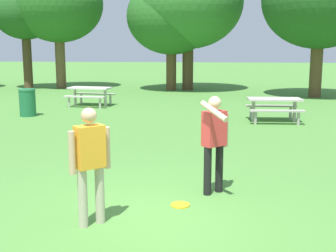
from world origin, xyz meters
TOP-DOWN VIEW (x-y plane):
  - ground_plane at (0.00, 0.00)m, footprint 120.00×120.00m
  - person_thrower at (-0.76, -0.37)m, footprint 0.48×0.44m
  - person_catcher at (0.93, 1.13)m, footprint 0.48×0.84m
  - frisbee at (0.41, 0.49)m, footprint 0.30×0.30m
  - picnic_table_near at (2.89, 8.49)m, footprint 1.75×1.49m
  - picnic_table_far at (-4.09, 11.66)m, footprint 1.88×1.64m
  - trash_can_beside_table at (-5.56, 8.84)m, footprint 0.59×0.59m
  - tree_broad_center at (-9.69, 18.76)m, footprint 3.60×3.60m
  - tree_far_right at (-7.86, 19.07)m, footprint 5.07×5.07m
  - tree_slender_mid at (-1.38, 18.52)m, footprint 4.83×4.83m
  - tree_back_left at (-0.47, 18.62)m, footprint 5.92×5.92m
  - tree_back_right at (5.79, 15.81)m, footprint 5.36×5.36m

SIDE VIEW (x-z plane):
  - ground_plane at x=0.00m, z-range 0.00..0.00m
  - frisbee at x=0.41m, z-range 0.00..0.03m
  - trash_can_beside_table at x=-5.56m, z-range 0.00..0.96m
  - picnic_table_near at x=2.89m, z-range 0.18..0.95m
  - picnic_table_far at x=-4.09m, z-range 0.18..0.95m
  - person_thrower at x=-0.76m, z-range 0.12..1.76m
  - person_catcher at x=0.93m, z-range 0.14..1.78m
  - tree_slender_mid at x=-1.38m, z-range 0.95..7.00m
  - tree_broad_center at x=-9.69m, z-range 1.33..7.17m
  - tree_back_right at x=5.79m, z-range 1.12..7.96m
  - tree_far_right at x=-7.86m, z-range 1.27..8.19m
  - tree_back_left at x=-0.47m, z-range 1.11..8.39m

